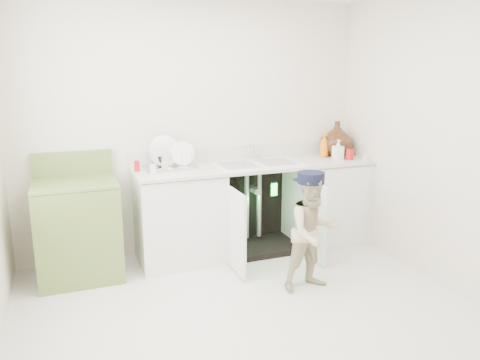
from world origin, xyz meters
name	(u,v)px	position (x,y,z in m)	size (l,w,h in m)	color
ground	(251,313)	(0.00, 0.00, 0.00)	(3.50, 3.50, 0.00)	silver
room_shell	(252,152)	(0.00, 0.00, 1.25)	(6.00, 5.50, 1.26)	silver
counter_run	(260,203)	(0.60, 1.21, 0.49)	(2.44, 1.02, 1.27)	white
avocado_stove	(78,228)	(-1.18, 1.18, 0.45)	(0.70, 0.65, 1.09)	olive
repair_worker	(313,231)	(0.65, 0.22, 0.51)	(0.51, 0.85, 1.01)	#C4BB8D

